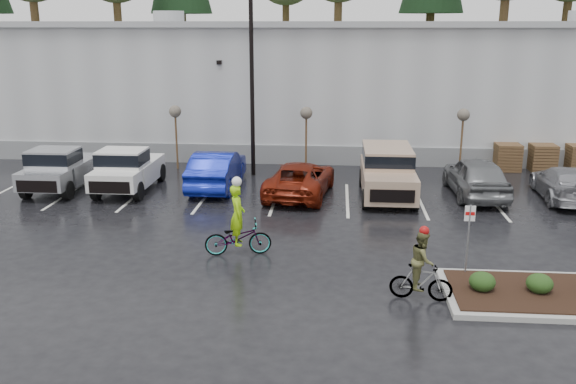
# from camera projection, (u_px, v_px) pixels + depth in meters

# --- Properties ---
(ground) EXTENTS (120.00, 120.00, 0.00)m
(ground) POSITION_uv_depth(u_px,v_px,m) (333.00, 276.00, 17.75)
(ground) COLOR black
(ground) RESTS_ON ground
(warehouse) EXTENTS (60.50, 15.50, 7.20)m
(warehouse) POSITION_uv_depth(u_px,v_px,m) (338.00, 81.00, 37.89)
(warehouse) COLOR #A5A7A9
(warehouse) RESTS_ON ground
(wooded_ridge) EXTENTS (80.00, 25.00, 6.00)m
(wooded_ridge) POSITION_uv_depth(u_px,v_px,m) (339.00, 66.00, 60.15)
(wooded_ridge) COLOR #213A18
(wooded_ridge) RESTS_ON ground
(lamppost) EXTENTS (0.50, 1.00, 9.22)m
(lamppost) POSITION_uv_depth(u_px,v_px,m) (252.00, 55.00, 28.06)
(lamppost) COLOR black
(lamppost) RESTS_ON ground
(sapling_west) EXTENTS (0.60, 0.60, 3.20)m
(sapling_west) POSITION_uv_depth(u_px,v_px,m) (175.00, 115.00, 30.13)
(sapling_west) COLOR #492A1D
(sapling_west) RESTS_ON ground
(sapling_mid) EXTENTS (0.60, 0.60, 3.20)m
(sapling_mid) POSITION_uv_depth(u_px,v_px,m) (306.00, 116.00, 29.62)
(sapling_mid) COLOR #492A1D
(sapling_mid) RESTS_ON ground
(sapling_east) EXTENTS (0.60, 0.60, 3.20)m
(sapling_east) POSITION_uv_depth(u_px,v_px,m) (463.00, 118.00, 29.03)
(sapling_east) COLOR #492A1D
(sapling_east) RESTS_ON ground
(pallet_stack_a) EXTENTS (1.20, 1.20, 1.35)m
(pallet_stack_a) POSITION_uv_depth(u_px,v_px,m) (507.00, 157.00, 30.34)
(pallet_stack_a) COLOR #492A1D
(pallet_stack_a) RESTS_ON ground
(pallet_stack_b) EXTENTS (1.20, 1.20, 1.35)m
(pallet_stack_b) POSITION_uv_depth(u_px,v_px,m) (542.00, 158.00, 30.21)
(pallet_stack_b) COLOR #492A1D
(pallet_stack_b) RESTS_ON ground
(shrub_a) EXTENTS (0.70, 0.70, 0.52)m
(shrub_a) POSITION_uv_depth(u_px,v_px,m) (482.00, 282.00, 16.36)
(shrub_a) COLOR black
(shrub_a) RESTS_ON curb_island
(shrub_b) EXTENTS (0.70, 0.70, 0.52)m
(shrub_b) POSITION_uv_depth(u_px,v_px,m) (540.00, 283.00, 16.24)
(shrub_b) COLOR black
(shrub_b) RESTS_ON curb_island
(fire_lane_sign) EXTENTS (0.30, 0.05, 2.20)m
(fire_lane_sign) POSITION_uv_depth(u_px,v_px,m) (469.00, 232.00, 17.26)
(fire_lane_sign) COLOR gray
(fire_lane_sign) RESTS_ON ground
(pickup_silver) EXTENTS (2.10, 5.20, 1.96)m
(pickup_silver) POSITION_uv_depth(u_px,v_px,m) (64.00, 167.00, 26.98)
(pickup_silver) COLOR #B2B5BB
(pickup_silver) RESTS_ON ground
(pickup_white) EXTENTS (2.10, 5.20, 1.96)m
(pickup_white) POSITION_uv_depth(u_px,v_px,m) (130.00, 167.00, 26.85)
(pickup_white) COLOR silver
(pickup_white) RESTS_ON ground
(car_blue) EXTENTS (1.87, 5.15, 1.69)m
(car_blue) POSITION_uv_depth(u_px,v_px,m) (217.00, 169.00, 27.03)
(car_blue) COLOR navy
(car_blue) RESTS_ON ground
(car_red) EXTENTS (3.06, 5.48, 1.45)m
(car_red) POSITION_uv_depth(u_px,v_px,m) (300.00, 179.00, 25.90)
(car_red) COLOR #691709
(car_red) RESTS_ON ground
(suv_tan) EXTENTS (2.20, 5.10, 2.06)m
(suv_tan) POSITION_uv_depth(u_px,v_px,m) (388.00, 173.00, 25.55)
(suv_tan) COLOR tan
(suv_tan) RESTS_ON ground
(car_grey) EXTENTS (2.21, 5.09, 1.71)m
(car_grey) POSITION_uv_depth(u_px,v_px,m) (476.00, 176.00, 25.76)
(car_grey) COLOR slate
(car_grey) RESTS_ON ground
(car_far_silver) EXTENTS (2.26, 4.90, 1.39)m
(car_far_silver) POSITION_uv_depth(u_px,v_px,m) (564.00, 183.00, 25.28)
(car_far_silver) COLOR #93949A
(car_far_silver) RESTS_ON ground
(cyclist_hivis) EXTENTS (2.21, 1.14, 2.55)m
(cyclist_hivis) POSITION_uv_depth(u_px,v_px,m) (238.00, 231.00, 19.22)
(cyclist_hivis) COLOR #3F3F44
(cyclist_hivis) RESTS_ON ground
(cyclist_olive) EXTENTS (1.64, 0.82, 2.07)m
(cyclist_olive) POSITION_uv_depth(u_px,v_px,m) (422.00, 273.00, 16.03)
(cyclist_olive) COLOR #3F3F44
(cyclist_olive) RESTS_ON ground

